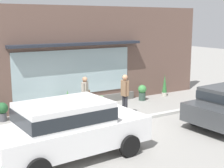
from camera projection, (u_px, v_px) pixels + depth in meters
ground_plane at (112, 123)px, 12.56m from camera, size 60.00×60.00×0.00m
curb_strip at (115, 123)px, 12.38m from camera, size 14.00×0.24×0.12m
storefront at (76, 58)px, 14.80m from camera, size 14.00×0.81×4.51m
fire_hydrant at (101, 106)px, 13.31m from camera, size 0.44×0.41×0.89m
pedestrian_with_handbag at (85, 93)px, 13.58m from camera, size 0.53×0.45×1.60m
pedestrian_passerby at (125, 92)px, 13.31m from camera, size 0.23×0.48×1.73m
parked_car_white at (69, 127)px, 9.24m from camera, size 4.58×2.21×1.66m
potted_plant_window_right at (2, 110)px, 12.74m from camera, size 0.45×0.45×0.75m
potted_plant_corner_tall at (142, 92)px, 16.07m from camera, size 0.41×0.41×0.77m
potted_plant_window_left at (165, 86)px, 16.90m from camera, size 0.27×0.27×1.15m
potted_plant_trailing_edge at (68, 102)px, 14.00m from camera, size 0.34×0.34×0.96m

